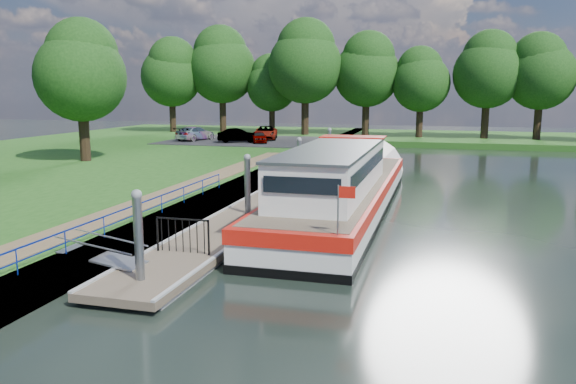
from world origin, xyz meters
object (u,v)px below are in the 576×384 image
(car_a, at_px, (259,137))
(car_b, at_px, (238,135))
(barge, at_px, (345,187))
(car_d, at_px, (265,133))
(car_c, at_px, (195,133))
(pontoon, at_px, (277,199))

(car_a, bearing_deg, car_b, 160.54)
(barge, distance_m, car_b, 27.46)
(car_a, relative_size, car_d, 0.68)
(car_a, height_order, car_d, car_d)
(car_b, height_order, car_d, car_d)
(car_a, distance_m, car_d, 3.63)
(car_a, height_order, car_b, car_b)
(barge, relative_size, car_c, 4.58)
(pontoon, height_order, barge, barge)
(car_a, bearing_deg, pontoon, -92.83)
(car_c, bearing_deg, car_d, -143.76)
(car_a, relative_size, car_b, 0.82)
(barge, bearing_deg, car_b, 120.84)
(barge, xyz_separation_m, car_d, (-12.57, 27.30, 0.40))
(car_b, bearing_deg, barge, -170.17)
(car_a, xyz_separation_m, car_c, (-6.88, 0.95, 0.13))
(pontoon, xyz_separation_m, car_a, (-8.47, 22.76, 1.19))
(car_b, bearing_deg, car_c, 56.49)
(car_b, bearing_deg, car_a, -107.24)
(car_a, bearing_deg, barge, -86.27)
(car_b, distance_m, car_d, 4.02)
(pontoon, xyz_separation_m, barge, (3.60, -0.94, 0.90))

